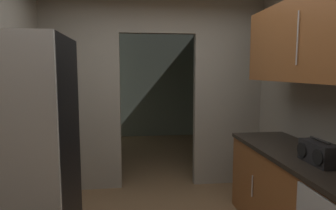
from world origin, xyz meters
TOP-DOWN VIEW (x-y plane):
  - kitchen_partition at (-0.01, 1.80)m, footprint 3.01×0.12m
  - adjoining_room_shell at (0.00, 3.95)m, footprint 3.01×3.33m
  - refrigerator at (-1.11, -0.15)m, footprint 0.72×0.71m
  - lower_cabinet_run at (1.18, 0.01)m, footprint 0.64×2.17m
  - upper_cabinet_counterside at (1.18, 0.01)m, footprint 0.36×1.95m
  - boombox at (1.15, -0.13)m, footprint 0.17×0.35m

SIDE VIEW (x-z plane):
  - lower_cabinet_run at x=1.18m, z-range 0.00..0.89m
  - refrigerator at x=-1.11m, z-range 0.00..1.85m
  - boombox at x=1.15m, z-range 0.87..1.07m
  - adjoining_room_shell at x=0.00m, z-range 0.00..2.72m
  - kitchen_partition at x=-0.01m, z-range 0.11..2.83m
  - upper_cabinet_counterside at x=1.18m, z-range 1.53..2.24m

